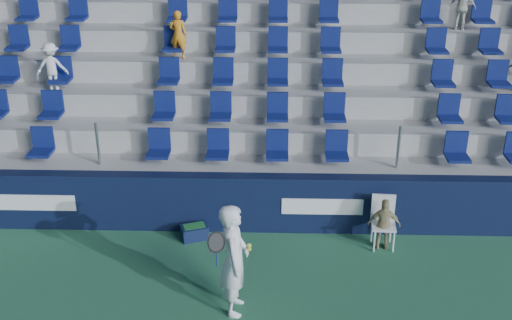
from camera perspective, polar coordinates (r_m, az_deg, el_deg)
The scene contains 6 objects.
sponsor_wall at distance 12.82m, azimuth -0.84°, elevation -3.82°, with size 24.00×0.32×1.20m.
grandstand at distance 16.99m, azimuth -0.13°, elevation 9.00°, with size 24.00×8.17×6.63m.
tennis_player at distance 10.39m, azimuth -1.97°, elevation -8.82°, with size 0.69×0.71×1.95m.
line_judge_chair at distance 12.56m, azimuth 11.24°, elevation -5.04°, with size 0.48×0.49×1.03m.
line_judge at distance 12.46m, azimuth 11.33°, elevation -5.64°, with size 0.61×0.26×1.05m, color tan.
ball_bin at distance 12.77m, azimuth -5.49°, elevation -6.34°, with size 0.60×0.49×0.29m.
Camera 1 is at (0.52, -8.12, 6.69)m, focal length 45.00 mm.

